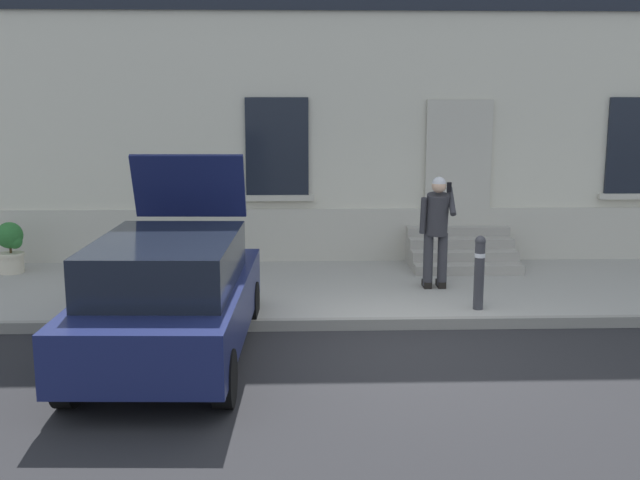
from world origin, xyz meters
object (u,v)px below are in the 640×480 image
at_px(planter_olive, 174,245).
at_px(bollard_far_left, 174,272).
at_px(bollard_near_person, 479,270).
at_px(person_on_phone, 437,225).
at_px(planter_cream, 11,246).
at_px(hatchback_car_navy, 171,295).

bearing_deg(planter_olive, bollard_far_left, -81.26).
bearing_deg(bollard_near_person, person_on_phone, 108.87).
xyz_separation_m(bollard_near_person, planter_olive, (-4.59, 2.46, -0.11)).
xyz_separation_m(bollard_near_person, planter_cream, (-7.30, 2.46, -0.11)).
relative_size(bollard_far_left, person_on_phone, 0.60).
bearing_deg(person_on_phone, bollard_near_person, -60.58).
height_order(bollard_near_person, planter_cream, bollard_near_person).
relative_size(hatchback_car_navy, person_on_phone, 2.37).
xyz_separation_m(hatchback_car_navy, planter_cream, (-3.29, 4.00, -0.19)).
xyz_separation_m(planter_cream, planter_olive, (2.71, -0.00, 0.00)).
height_order(hatchback_car_navy, planter_olive, hatchback_car_navy).
xyz_separation_m(bollard_near_person, bollard_far_left, (-4.21, 0.00, 0.00)).
bearing_deg(planter_olive, hatchback_car_navy, -81.71).
relative_size(bollard_far_left, planter_olive, 1.22).
bearing_deg(bollard_near_person, bollard_far_left, 180.00).
bearing_deg(bollard_far_left, planter_cream, 141.46).
relative_size(person_on_phone, planter_cream, 2.03).
bearing_deg(hatchback_car_navy, planter_olive, 98.29).
bearing_deg(bollard_far_left, person_on_phone, 16.80).
bearing_deg(bollard_far_left, planter_olive, 98.74).
relative_size(hatchback_car_navy, bollard_far_left, 3.95).
relative_size(bollard_near_person, planter_cream, 1.22).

